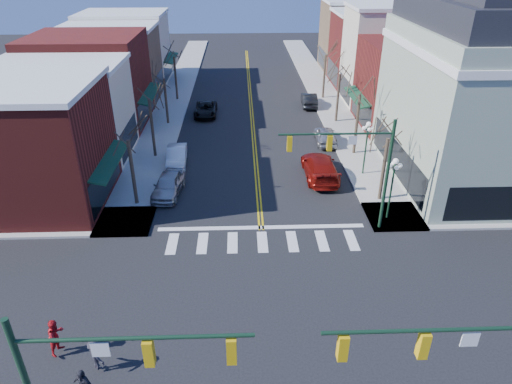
{
  "coord_description": "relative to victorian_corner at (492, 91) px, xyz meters",
  "views": [
    {
      "loc": [
        -1.19,
        -16.41,
        15.72
      ],
      "look_at": [
        -0.35,
        7.36,
        2.8
      ],
      "focal_mm": 32.0,
      "sensor_mm": 36.0,
      "label": 1
    }
  ],
  "objects": [
    {
      "name": "ground",
      "position": [
        -16.5,
        -14.5,
        -6.66
      ],
      "size": [
        160.0,
        160.0,
        0.0
      ],
      "primitive_type": "plane",
      "color": "black",
      "rests_on": "ground"
    },
    {
      "name": "sidewalk_left",
      "position": [
        -25.25,
        5.5,
        -6.58
      ],
      "size": [
        3.5,
        70.0,
        0.15
      ],
      "primitive_type": "cube",
      "color": "#9E9B93",
      "rests_on": "ground"
    },
    {
      "name": "sidewalk_right",
      "position": [
        -7.75,
        5.5,
        -6.58
      ],
      "size": [
        3.5,
        70.0,
        0.15
      ],
      "primitive_type": "cube",
      "color": "#9E9B93",
      "rests_on": "ground"
    },
    {
      "name": "bldg_left_brick_a",
      "position": [
        -32.0,
        -2.75,
        -2.66
      ],
      "size": [
        10.0,
        8.5,
        8.0
      ],
      "primitive_type": "cube",
      "color": "maroon",
      "rests_on": "ground"
    },
    {
      "name": "bldg_left_stucco_a",
      "position": [
        -32.0,
        5.0,
        -2.91
      ],
      "size": [
        10.0,
        7.0,
        7.5
      ],
      "primitive_type": "cube",
      "color": "beige",
      "rests_on": "ground"
    },
    {
      "name": "bldg_left_brick_b",
      "position": [
        -32.0,
        13.0,
        -2.41
      ],
      "size": [
        10.0,
        9.0,
        8.5
      ],
      "primitive_type": "cube",
      "color": "maroon",
      "rests_on": "ground"
    },
    {
      "name": "bldg_left_tan",
      "position": [
        -32.0,
        21.25,
        -2.76
      ],
      "size": [
        10.0,
        7.5,
        7.8
      ],
      "primitive_type": "cube",
      "color": "#89684B",
      "rests_on": "ground"
    },
    {
      "name": "bldg_left_stucco_b",
      "position": [
        -32.0,
        29.0,
        -2.56
      ],
      "size": [
        10.0,
        8.0,
        8.2
      ],
      "primitive_type": "cube",
      "color": "beige",
      "rests_on": "ground"
    },
    {
      "name": "bldg_right_brick_a",
      "position": [
        -1.0,
        11.25,
        -2.66
      ],
      "size": [
        10.0,
        8.5,
        8.0
      ],
      "primitive_type": "cube",
      "color": "maroon",
      "rests_on": "ground"
    },
    {
      "name": "bldg_right_stucco",
      "position": [
        -1.0,
        19.0,
        -1.66
      ],
      "size": [
        10.0,
        7.0,
        10.0
      ],
      "primitive_type": "cube",
      "color": "beige",
      "rests_on": "ground"
    },
    {
      "name": "bldg_right_brick_b",
      "position": [
        -1.0,
        26.5,
        -2.41
      ],
      "size": [
        10.0,
        8.0,
        8.5
      ],
      "primitive_type": "cube",
      "color": "maroon",
      "rests_on": "ground"
    },
    {
      "name": "bldg_right_tan",
      "position": [
        -1.0,
        34.5,
        -2.16
      ],
      "size": [
        10.0,
        8.0,
        9.0
      ],
      "primitive_type": "cube",
      "color": "#89684B",
      "rests_on": "ground"
    },
    {
      "name": "victorian_corner",
      "position": [
        0.0,
        0.0,
        0.0
      ],
      "size": [
        12.25,
        14.25,
        13.3
      ],
      "color": "#92A08A",
      "rests_on": "ground"
    },
    {
      "name": "traffic_mast_near_left",
      "position": [
        -22.05,
        -21.9,
        -1.95
      ],
      "size": [
        6.6,
        0.28,
        7.2
      ],
      "color": "#14331E",
      "rests_on": "ground"
    },
    {
      "name": "traffic_mast_near_right",
      "position": [
        -10.95,
        -21.9,
        -1.95
      ],
      "size": [
        6.6,
        0.28,
        7.2
      ],
      "color": "#14331E",
      "rests_on": "ground"
    },
    {
      "name": "traffic_mast_far_right",
      "position": [
        -10.95,
        -7.1,
        -1.95
      ],
      "size": [
        6.6,
        0.28,
        7.2
      ],
      "color": "#14331E",
      "rests_on": "ground"
    },
    {
      "name": "lamppost_corner",
      "position": [
        -8.3,
        -6.0,
        -3.7
      ],
      "size": [
        0.36,
        0.36,
        4.33
      ],
      "color": "#14331E",
      "rests_on": "ground"
    },
    {
      "name": "lamppost_midblock",
      "position": [
        -8.3,
        0.5,
        -3.7
      ],
      "size": [
        0.36,
        0.36,
        4.33
      ],
      "color": "#14331E",
      "rests_on": "ground"
    },
    {
      "name": "tree_left_a",
      "position": [
        -24.9,
        -3.5,
        -4.28
      ],
      "size": [
        0.24,
        0.24,
        4.76
      ],
      "primitive_type": "cylinder",
      "color": "#382B21",
      "rests_on": "ground"
    },
    {
      "name": "tree_left_b",
      "position": [
        -24.9,
        4.5,
        -4.14
      ],
      "size": [
        0.24,
        0.24,
        5.04
      ],
      "primitive_type": "cylinder",
      "color": "#382B21",
      "rests_on": "ground"
    },
    {
      "name": "tree_left_c",
      "position": [
        -24.9,
        12.5,
        -4.38
      ],
      "size": [
        0.24,
        0.24,
        4.55
      ],
      "primitive_type": "cylinder",
      "color": "#382B21",
      "rests_on": "ground"
    },
    {
      "name": "tree_left_d",
      "position": [
        -24.9,
        20.5,
        -4.21
      ],
      "size": [
        0.24,
        0.24,
        4.9
      ],
      "primitive_type": "cylinder",
      "color": "#382B21",
      "rests_on": "ground"
    },
    {
      "name": "tree_right_a",
      "position": [
        -8.1,
        -3.5,
        -4.35
      ],
      "size": [
        0.24,
        0.24,
        4.62
      ],
      "primitive_type": "cylinder",
      "color": "#382B21",
      "rests_on": "ground"
    },
    {
      "name": "tree_right_b",
      "position": [
        -8.1,
        4.5,
        -4.07
      ],
      "size": [
        0.24,
        0.24,
        5.18
      ],
      "primitive_type": "cylinder",
      "color": "#382B21",
      "rests_on": "ground"
    },
    {
      "name": "tree_right_c",
      "position": [
        -8.1,
        12.5,
        -4.24
      ],
      "size": [
        0.24,
        0.24,
        4.83
      ],
      "primitive_type": "cylinder",
      "color": "#382B21",
      "rests_on": "ground"
    },
    {
      "name": "tree_right_d",
      "position": [
        -8.1,
        20.5,
        -4.17
      ],
      "size": [
        0.24,
        0.24,
        4.97
      ],
      "primitive_type": "cylinder",
      "color": "#382B21",
      "rests_on": "ground"
    },
    {
      "name": "car_left_near",
      "position": [
        -22.9,
        -2.06,
        -5.9
      ],
      "size": [
        2.25,
        4.6,
        1.51
      ],
      "primitive_type": "imported",
      "rotation": [
        0.0,
        0.0,
        -0.11
      ],
      "color": "#A1A2A6",
      "rests_on": "ground"
    },
    {
      "name": "car_left_mid",
      "position": [
        -22.9,
        3.0,
        -5.95
      ],
      "size": [
        1.72,
        4.35,
        1.41
      ],
      "primitive_type": "imported",
      "rotation": [
        0.0,
        0.0,
        0.05
      ],
      "color": "white",
      "rests_on": "ground"
    },
    {
      "name": "car_left_far",
      "position": [
        -21.3,
        15.02,
        -5.99
      ],
      "size": [
        2.26,
        4.79,
        1.33
      ],
      "primitive_type": "imported",
      "rotation": [
        0.0,
        0.0,
        -0.01
      ],
      "color": "black",
      "rests_on": "ground"
    },
    {
      "name": "car_right_near",
      "position": [
        -11.7,
        0.26,
        -5.81
      ],
      "size": [
        2.4,
        5.83,
        1.69
      ],
      "primitive_type": "imported",
      "rotation": [
        0.0,
        0.0,
        3.15
      ],
      "color": "maroon",
      "rests_on": "ground"
    },
    {
      "name": "car_right_mid",
      "position": [
        -10.1,
        7.09,
        -5.93
      ],
      "size": [
        1.84,
        4.33,
        1.46
      ],
      "primitive_type": "imported",
      "rotation": [
        0.0,
        0.0,
        3.11
      ],
      "color": "#A5A5A9",
      "rests_on": "ground"
    },
    {
      "name": "car_right_far",
      "position": [
        -10.1,
        17.78,
        -5.94
      ],
      "size": [
        1.71,
        4.44,
        1.44
      ],
      "primitive_type": "imported",
      "rotation": [
        0.0,
        0.0,
        3.1
      ],
      "color": "black",
      "rests_on": "ground"
    },
    {
      "name": "pedestrian_red_b",
      "position": [
        -25.7,
        -16.47,
        -5.64
      ],
      "size": [
        0.88,
        1.01,
        1.74
      ],
      "primitive_type": "imported",
      "rotation": [
        0.0,
        0.0,
        1.26
      ],
      "color": "#B31319",
      "rests_on": "sidewalk_left"
    },
    {
      "name": "pedestrian_dark_b",
      "position": [
        -23.8,
        -17.41,
        -5.75
      ],
      "size": [
        1.09,
        1.1,
        1.52
      ],
      "primitive_type": "imported",
      "rotation": [
        0.0,
        0.0,
        2.34
      ],
      "color": "black",
      "rests_on": "sidewalk_left"
    }
  ]
}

